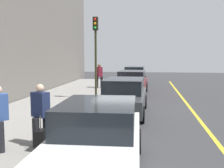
{
  "coord_description": "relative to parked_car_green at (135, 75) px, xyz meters",
  "views": [
    {
      "loc": [
        12.36,
        1.2,
        2.53
      ],
      "look_at": [
        -1.71,
        -0.71,
        1.01
      ],
      "focal_mm": 43.38,
      "sensor_mm": 36.0,
      "label": 1
    }
  ],
  "objects": [
    {
      "name": "sidewalk",
      "position": [
        11.5,
        -3.28,
        -0.68
      ],
      "size": [
        28.0,
        4.6,
        0.15
      ],
      "primitive_type": "cube",
      "color": "gray",
      "rests_on": "ground"
    },
    {
      "name": "parked_car_maroon",
      "position": [
        6.46,
        0.15,
        -0.0
      ],
      "size": [
        4.61,
        2.04,
        1.51
      ],
      "color": "black",
      "rests_on": "ground"
    },
    {
      "name": "pedestrian_navy_coat",
      "position": [
        17.17,
        -1.59,
        0.26
      ],
      "size": [
        0.5,
        0.52,
        1.63
      ],
      "color": "black",
      "rests_on": "sidewalk"
    },
    {
      "name": "parked_car_green",
      "position": [
        0.0,
        0.0,
        0.0
      ],
      "size": [
        4.71,
        1.97,
        1.51
      ],
      "color": "black",
      "rests_on": "ground"
    },
    {
      "name": "parked_car_charcoal",
      "position": [
        12.41,
        0.17,
        -0.0
      ],
      "size": [
        4.58,
        1.96,
        1.51
      ],
      "color": "black",
      "rests_on": "ground"
    },
    {
      "name": "ground_plane",
      "position": [
        11.5,
        0.02,
        -0.76
      ],
      "size": [
        56.0,
        56.0,
        0.0
      ],
      "primitive_type": "plane",
      "color": "#333335"
    },
    {
      "name": "rolling_suitcase",
      "position": [
        17.59,
        -1.43,
        -0.34
      ],
      "size": [
        0.34,
        0.22,
        0.88
      ],
      "color": "black",
      "rests_on": "sidewalk"
    },
    {
      "name": "pedestrian_burgundy_coat",
      "position": [
        4.46,
        -2.35,
        0.33
      ],
      "size": [
        0.56,
        0.52,
        1.75
      ],
      "color": "black",
      "rests_on": "sidewalk"
    },
    {
      "name": "traffic_light_pole",
      "position": [
        9.41,
        -1.64,
        2.36
      ],
      "size": [
        0.35,
        0.26,
        4.4
      ],
      "color": "#2D2D19",
      "rests_on": "sidewalk"
    },
    {
      "name": "parked_car_white",
      "position": [
        18.33,
        0.14,
        -0.0
      ],
      "size": [
        4.2,
        2.01,
        1.51
      ],
      "color": "black",
      "rests_on": "ground"
    },
    {
      "name": "lane_stripe_centre",
      "position": [
        11.5,
        3.22,
        -0.75
      ],
      "size": [
        28.0,
        0.14,
        0.01
      ],
      "primitive_type": "cube",
      "color": "gold",
      "rests_on": "ground"
    }
  ]
}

